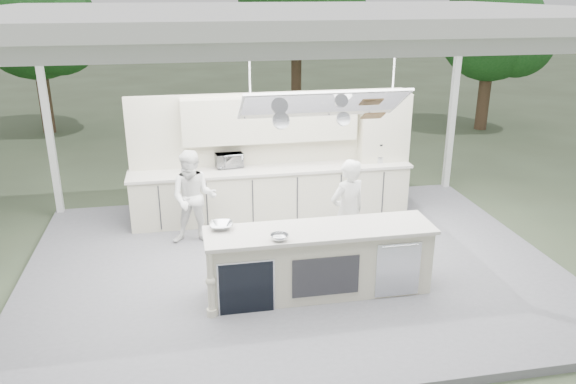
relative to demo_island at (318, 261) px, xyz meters
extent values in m
plane|color=#49573C|center=(-0.18, 0.91, -0.60)|extent=(90.00, 90.00, 0.00)
cube|color=slate|center=(-0.18, 0.91, -0.54)|extent=(8.00, 6.00, 0.12)
cube|color=white|center=(3.72, 3.81, 1.25)|extent=(0.12, 0.12, 3.70)
cube|color=white|center=(-4.08, 3.81, 1.25)|extent=(0.12, 0.12, 3.70)
cube|color=white|center=(-0.18, 0.91, 3.18)|extent=(8.20, 6.20, 0.16)
cube|color=white|center=(-0.18, -1.99, 3.02)|extent=(8.00, 0.12, 0.16)
cube|color=white|center=(-0.18, 3.81, 3.02)|extent=(8.00, 0.12, 0.16)
cube|color=white|center=(3.72, 0.91, 3.02)|extent=(0.12, 6.00, 0.16)
cube|color=white|center=(0.02, 0.01, 2.15)|extent=(2.00, 0.71, 0.43)
cube|color=white|center=(0.02, 0.01, 2.15)|extent=(2.06, 0.76, 0.46)
cylinder|color=white|center=(-0.88, 0.01, 2.63)|extent=(0.02, 0.02, 0.95)
cylinder|color=white|center=(0.92, 0.01, 2.63)|extent=(0.02, 0.02, 0.95)
cylinder|color=silver|center=(-0.48, 0.16, 1.93)|extent=(0.22, 0.14, 0.21)
cylinder|color=silver|center=(0.32, 0.11, 1.93)|extent=(0.18, 0.12, 0.18)
cube|color=olive|center=(0.72, 0.13, 1.95)|extent=(0.28, 0.18, 0.12)
cube|color=beige|center=(0.02, 0.01, -0.03)|extent=(3.00, 0.70, 0.90)
cube|color=beige|center=(0.02, 0.01, 0.45)|extent=(3.10, 0.78, 0.05)
cylinder|color=beige|center=(-1.48, -0.34, -0.02)|extent=(0.11, 0.11, 0.92)
cube|color=black|center=(-1.03, -0.34, -0.12)|extent=(0.70, 0.04, 0.72)
cube|color=silver|center=(-1.03, -0.35, -0.12)|extent=(0.74, 0.03, 0.72)
cube|color=#2B2B30|center=(0.02, -0.35, -0.06)|extent=(0.90, 0.02, 0.55)
cube|color=silver|center=(1.02, -0.35, -0.06)|extent=(0.62, 0.02, 0.78)
cube|color=beige|center=(-0.18, 2.81, -0.03)|extent=(5.00, 0.65, 0.90)
cube|color=beige|center=(-0.18, 2.81, 0.45)|extent=(5.08, 0.72, 0.05)
cube|color=beige|center=(-0.18, 3.11, 0.65)|extent=(5.00, 0.10, 2.25)
cube|color=beige|center=(-0.18, 2.98, 1.32)|extent=(3.10, 0.38, 0.80)
cube|color=beige|center=(1.92, 2.93, 1.07)|extent=(0.90, 0.45, 1.30)
cube|color=olive|center=(1.92, 2.93, 1.07)|extent=(0.84, 0.40, 0.03)
cylinder|color=silver|center=(1.82, 2.79, 0.53)|extent=(0.20, 0.20, 0.12)
cylinder|color=black|center=(1.82, 2.79, 0.69)|extent=(0.17, 0.17, 0.20)
cylinder|color=black|center=(2.17, 2.79, 0.52)|extent=(0.16, 0.16, 0.10)
cone|color=black|center=(2.17, 2.79, 0.69)|extent=(0.14, 0.14, 0.24)
cylinder|color=#4F3627|center=(-5.68, 10.91, 0.45)|extent=(0.36, 0.36, 2.10)
sphere|color=#215820|center=(-5.68, 10.91, 2.69)|extent=(3.40, 3.40, 3.40)
sphere|color=#215820|center=(-5.00, 10.40, 2.35)|extent=(2.38, 2.38, 2.38)
cylinder|color=#4F3627|center=(2.32, 12.91, 0.63)|extent=(0.36, 0.36, 2.45)
sphere|color=#215820|center=(3.12, 12.31, 2.85)|extent=(2.80, 2.80, 2.80)
cylinder|color=#4F3627|center=(7.32, 8.91, 0.37)|extent=(0.36, 0.36, 1.92)
sphere|color=#215820|center=(7.32, 8.91, 2.38)|extent=(3.00, 3.00, 3.00)
sphere|color=#215820|center=(7.92, 8.46, 2.08)|extent=(2.10, 2.10, 2.10)
imported|color=white|center=(0.62, 0.75, 0.36)|extent=(0.71, 0.59, 1.67)
imported|color=white|center=(-1.60, 1.95, 0.31)|extent=(0.86, 0.72, 1.57)
imported|color=silver|center=(-0.93, 2.99, 0.61)|extent=(0.52, 0.39, 0.26)
imported|color=silver|center=(-1.28, 0.26, 0.51)|extent=(0.33, 0.33, 0.08)
imported|color=#BABDC1|center=(-0.58, -0.24, 0.51)|extent=(0.24, 0.24, 0.07)
camera|label=1|loc=(-1.68, -6.67, 3.50)|focal=35.00mm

